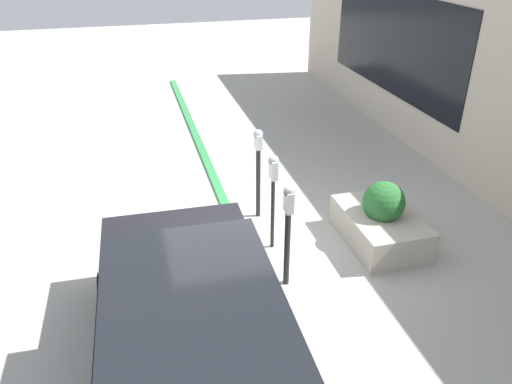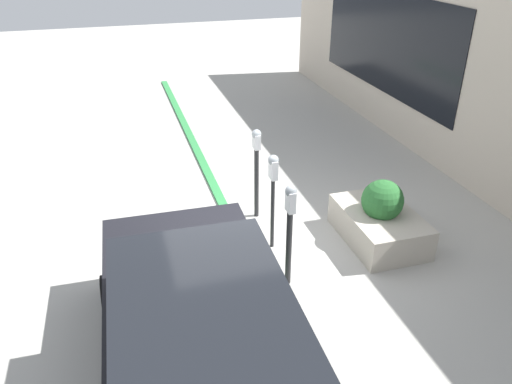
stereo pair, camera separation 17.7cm
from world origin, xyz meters
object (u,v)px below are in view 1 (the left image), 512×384
Objects in this scene: parking_meter_nearest at (288,223)px; planter_box at (381,222)px; parking_meter_middle at (258,160)px; parking_meter_second at (273,181)px; parked_car_front at (195,349)px.

planter_box is (0.60, -1.70, -0.61)m from parking_meter_nearest.
parking_meter_second is at bearing 178.02° from parking_meter_middle.
parked_car_front is (-1.68, 1.46, -0.17)m from parking_meter_nearest.
parked_car_front is (-2.57, 1.53, -0.32)m from parking_meter_second.
parking_meter_nearest is at bearing 175.79° from parking_meter_second.
parking_meter_nearest is at bearing 109.42° from planter_box.
parking_meter_nearest is 0.90m from parking_meter_second.
parking_meter_second reaches higher than planter_box.
parking_meter_nearest is 0.98× the size of parking_meter_second.
planter_box is 3.92m from parked_car_front.
parking_meter_second is 0.98× the size of parking_meter_middle.
parking_meter_middle is at bearing -1.98° from parking_meter_second.
parking_meter_second is 1.82m from planter_box.
parking_meter_second is at bearing -29.37° from parked_car_front.
parked_car_front is at bearing 125.77° from planter_box.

